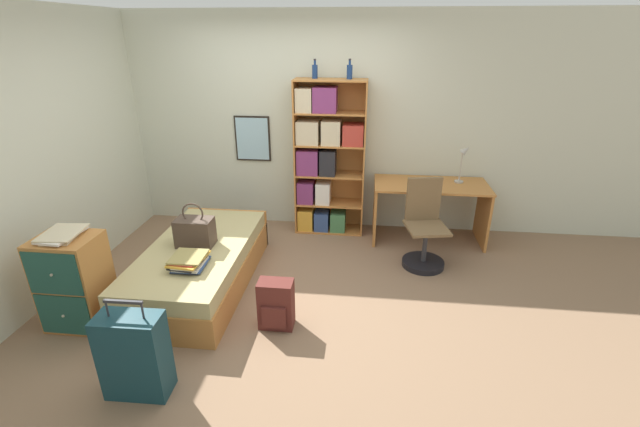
# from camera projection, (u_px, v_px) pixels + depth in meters

# --- Properties ---
(ground_plane) EXTENTS (14.00, 14.00, 0.00)m
(ground_plane) POSITION_uv_depth(u_px,v_px,m) (273.00, 288.00, 4.25)
(ground_plane) COLOR #84664C
(wall_back) EXTENTS (10.00, 0.09, 2.60)m
(wall_back) POSITION_uv_depth(u_px,v_px,m) (297.00, 124.00, 5.25)
(wall_back) COLOR beige
(wall_back) RESTS_ON ground_plane
(wall_left) EXTENTS (0.06, 10.00, 2.60)m
(wall_left) POSITION_uv_depth(u_px,v_px,m) (47.00, 155.00, 3.96)
(wall_left) COLOR beige
(wall_left) RESTS_ON ground_plane
(bed) EXTENTS (0.94, 1.88, 0.43)m
(bed) POSITION_uv_depth(u_px,v_px,m) (200.00, 264.00, 4.26)
(bed) COLOR #B77538
(bed) RESTS_ON ground_plane
(handbag) EXTENTS (0.35, 0.22, 0.44)m
(handbag) POSITION_uv_depth(u_px,v_px,m) (195.00, 232.00, 4.12)
(handbag) COLOR #47382D
(handbag) RESTS_ON bed
(book_stack_on_bed) EXTENTS (0.30, 0.37, 0.11)m
(book_stack_on_bed) POSITION_uv_depth(u_px,v_px,m) (189.00, 261.00, 3.77)
(book_stack_on_bed) COLOR #232328
(book_stack_on_bed) RESTS_ON bed
(suitcase) EXTENTS (0.44, 0.23, 0.76)m
(suitcase) POSITION_uv_depth(u_px,v_px,m) (135.00, 355.00, 2.91)
(suitcase) COLOR #143842
(suitcase) RESTS_ON ground_plane
(dresser) EXTENTS (0.49, 0.43, 0.82)m
(dresser) POSITION_uv_depth(u_px,v_px,m) (74.00, 282.00, 3.60)
(dresser) COLOR #B77538
(dresser) RESTS_ON ground_plane
(magazine_pile_on_dresser) EXTENTS (0.32, 0.38, 0.04)m
(magazine_pile_on_dresser) POSITION_uv_depth(u_px,v_px,m) (62.00, 235.00, 3.45)
(magazine_pile_on_dresser) COLOR beige
(magazine_pile_on_dresser) RESTS_ON dresser
(bookcase) EXTENTS (0.84, 0.34, 1.86)m
(bookcase) POSITION_uv_depth(u_px,v_px,m) (323.00, 159.00, 5.16)
(bookcase) COLOR #B77538
(bookcase) RESTS_ON ground_plane
(bottle_green) EXTENTS (0.06, 0.06, 0.21)m
(bottle_green) POSITION_uv_depth(u_px,v_px,m) (315.00, 71.00, 4.81)
(bottle_green) COLOR navy
(bottle_green) RESTS_ON bookcase
(bottle_brown) EXTENTS (0.06, 0.06, 0.22)m
(bottle_brown) POSITION_uv_depth(u_px,v_px,m) (350.00, 71.00, 4.74)
(bottle_brown) COLOR navy
(bottle_brown) RESTS_ON bookcase
(desk) EXTENTS (1.31, 0.63, 0.72)m
(desk) POSITION_uv_depth(u_px,v_px,m) (430.00, 200.00, 5.06)
(desk) COLOR #B77538
(desk) RESTS_ON ground_plane
(desk_lamp) EXTENTS (0.15, 0.10, 0.46)m
(desk_lamp) POSITION_uv_depth(u_px,v_px,m) (464.00, 157.00, 4.91)
(desk_lamp) COLOR #ADA89E
(desk_lamp) RESTS_ON desk
(desk_chair) EXTENTS (0.48, 0.48, 0.94)m
(desk_chair) POSITION_uv_depth(u_px,v_px,m) (424.00, 238.00, 4.59)
(desk_chair) COLOR black
(desk_chair) RESTS_ON ground_plane
(backpack) EXTENTS (0.29, 0.21, 0.44)m
(backpack) POSITION_uv_depth(u_px,v_px,m) (276.00, 305.00, 3.63)
(backpack) COLOR #56231E
(backpack) RESTS_ON ground_plane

